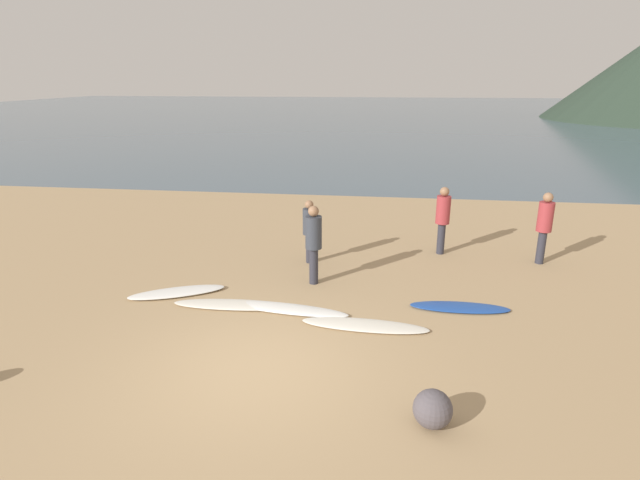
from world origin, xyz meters
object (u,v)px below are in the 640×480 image
surfboard_2 (287,309)px  person_2 (443,215)px  surfboard_1 (234,305)px  surfboard_4 (460,307)px  surfboard_3 (365,325)px  surfboard_0 (177,292)px  person_3 (309,226)px  person_0 (314,238)px  beach_rock_near (433,409)px  person_1 (545,222)px

surfboard_2 → person_2: size_ratio=1.40×
surfboard_1 → surfboard_4: surfboard_1 is taller
surfboard_1 → surfboard_3: 2.75m
surfboard_0 → person_3: bearing=17.2°
person_0 → surfboard_3: bearing=150.8°
surfboard_2 → person_0: size_ratio=1.38×
surfboard_2 → beach_rock_near: bearing=-43.9°
surfboard_4 → person_2: person_2 is taller
surfboard_1 → beach_rock_near: bearing=-43.8°
surfboard_1 → beach_rock_near: beach_rock_near is taller
surfboard_0 → surfboard_4: bearing=-24.6°
surfboard_0 → beach_rock_near: 6.27m
surfboard_3 → surfboard_1: bearing=171.3°
surfboard_4 → person_1: person_1 is taller
surfboard_4 → surfboard_1: bearing=-174.4°
surfboard_3 → surfboard_4: size_ratio=1.21×
surfboard_3 → person_0: bearing=125.1°
person_1 → person_2: (-2.40, 0.42, -0.01)m
surfboard_0 → surfboard_1: (1.39, -0.42, -0.01)m
person_2 → surfboard_0: bearing=-165.9°
surfboard_0 → person_3: (2.53, 2.31, 0.90)m
person_1 → person_0: bearing=-50.3°
person_2 → surfboard_1: bearing=-155.5°
person_0 → surfboard_1: bearing=73.0°
surfboard_1 → beach_rock_near: (3.71, -3.23, 0.22)m
person_3 → surfboard_2: bearing=168.9°
surfboard_1 → person_2: (4.47, 3.86, 1.01)m
person_3 → beach_rock_near: size_ratio=3.03×
surfboard_0 → surfboard_2: surfboard_0 is taller
person_1 → person_3: person_1 is taller
surfboard_3 → person_0: size_ratio=1.33×
surfboard_0 → surfboard_3: 4.19m
surfboard_1 → surfboard_3: bearing=-14.1°
person_0 → surfboard_4: bearing=-168.3°
surfboard_2 → person_3: size_ratio=1.56×
surfboard_3 → person_0: 2.54m
surfboard_1 → person_2: bearing=38.1°
surfboard_2 → person_0: person_0 is taller
surfboard_0 → person_1: person_1 is taller
surfboard_2 → person_2: (3.34, 3.92, 1.01)m
surfboard_0 → person_0: bearing=-5.8°
surfboard_4 → person_1: bearing=51.3°
surfboard_1 → person_3: 3.11m
person_1 → beach_rock_near: person_1 is taller
surfboard_3 → person_1: size_ratio=1.32×
surfboard_1 → person_3: bearing=64.5°
surfboard_0 → surfboard_1: bearing=-42.3°
surfboard_0 → surfboard_2: (2.51, -0.48, -0.00)m
person_2 → surfboard_4: bearing=-104.9°
surfboard_0 → surfboard_3: (4.08, -0.96, -0.01)m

